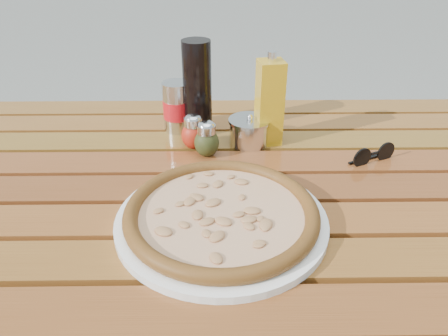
{
  "coord_description": "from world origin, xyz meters",
  "views": [
    {
      "loc": [
        -0.01,
        -0.71,
        1.21
      ],
      "look_at": [
        0.0,
        0.02,
        0.78
      ],
      "focal_mm": 35.0,
      "sensor_mm": 36.0,
      "label": 1
    }
  ],
  "objects_px": {
    "table": "(224,218)",
    "soda_can": "(177,107)",
    "dark_bottle": "(197,88)",
    "parmesan_tin": "(249,131)",
    "olive_oil_cruet": "(269,102)",
    "pepper_shaker": "(193,132)",
    "sunglasses": "(373,155)",
    "oregano_shaker": "(207,139)",
    "pizza": "(221,213)",
    "plate": "(222,220)"
  },
  "relations": [
    {
      "from": "olive_oil_cruet",
      "to": "oregano_shaker",
      "type": "bearing_deg",
      "value": -155.16
    },
    {
      "from": "soda_can",
      "to": "sunglasses",
      "type": "height_order",
      "value": "soda_can"
    },
    {
      "from": "table",
      "to": "plate",
      "type": "bearing_deg",
      "value": -92.99
    },
    {
      "from": "parmesan_tin",
      "to": "soda_can",
      "type": "bearing_deg",
      "value": 156.3
    },
    {
      "from": "table",
      "to": "oregano_shaker",
      "type": "distance_m",
      "value": 0.18
    },
    {
      "from": "pizza",
      "to": "table",
      "type": "bearing_deg",
      "value": 87.01
    },
    {
      "from": "table",
      "to": "sunglasses",
      "type": "height_order",
      "value": "sunglasses"
    },
    {
      "from": "parmesan_tin",
      "to": "table",
      "type": "bearing_deg",
      "value": -107.87
    },
    {
      "from": "soda_can",
      "to": "olive_oil_cruet",
      "type": "bearing_deg",
      "value": -17.53
    },
    {
      "from": "table",
      "to": "sunglasses",
      "type": "relative_size",
      "value": 13.19
    },
    {
      "from": "plate",
      "to": "pepper_shaker",
      "type": "distance_m",
      "value": 0.29
    },
    {
      "from": "table",
      "to": "sunglasses",
      "type": "bearing_deg",
      "value": 16.53
    },
    {
      "from": "oregano_shaker",
      "to": "soda_can",
      "type": "xyz_separation_m",
      "value": [
        -0.07,
        0.13,
        0.02
      ]
    },
    {
      "from": "oregano_shaker",
      "to": "olive_oil_cruet",
      "type": "distance_m",
      "value": 0.16
    },
    {
      "from": "plate",
      "to": "parmesan_tin",
      "type": "xyz_separation_m",
      "value": [
        0.07,
        0.3,
        0.02
      ]
    },
    {
      "from": "pepper_shaker",
      "to": "table",
      "type": "bearing_deg",
      "value": -68.04
    },
    {
      "from": "pizza",
      "to": "parmesan_tin",
      "type": "relative_size",
      "value": 3.35
    },
    {
      "from": "pepper_shaker",
      "to": "olive_oil_cruet",
      "type": "bearing_deg",
      "value": 9.51
    },
    {
      "from": "oregano_shaker",
      "to": "sunglasses",
      "type": "xyz_separation_m",
      "value": [
        0.35,
        -0.03,
        -0.02
      ]
    },
    {
      "from": "soda_can",
      "to": "olive_oil_cruet",
      "type": "xyz_separation_m",
      "value": [
        0.21,
        -0.07,
        0.04
      ]
    },
    {
      "from": "dark_bottle",
      "to": "parmesan_tin",
      "type": "bearing_deg",
      "value": -27.54
    },
    {
      "from": "pepper_shaker",
      "to": "oregano_shaker",
      "type": "height_order",
      "value": "same"
    },
    {
      "from": "pepper_shaker",
      "to": "olive_oil_cruet",
      "type": "distance_m",
      "value": 0.18
    },
    {
      "from": "oregano_shaker",
      "to": "pepper_shaker",
      "type": "bearing_deg",
      "value": 130.13
    },
    {
      "from": "table",
      "to": "soda_can",
      "type": "height_order",
      "value": "soda_can"
    },
    {
      "from": "plate",
      "to": "pepper_shaker",
      "type": "bearing_deg",
      "value": 102.08
    },
    {
      "from": "pizza",
      "to": "dark_bottle",
      "type": "relative_size",
      "value": 1.85
    },
    {
      "from": "olive_oil_cruet",
      "to": "sunglasses",
      "type": "bearing_deg",
      "value": -24.73
    },
    {
      "from": "pepper_shaker",
      "to": "soda_can",
      "type": "xyz_separation_m",
      "value": [
        -0.04,
        0.1,
        0.02
      ]
    },
    {
      "from": "pizza",
      "to": "parmesan_tin",
      "type": "height_order",
      "value": "parmesan_tin"
    },
    {
      "from": "parmesan_tin",
      "to": "pepper_shaker",
      "type": "bearing_deg",
      "value": -170.43
    },
    {
      "from": "plate",
      "to": "pepper_shaker",
      "type": "xyz_separation_m",
      "value": [
        -0.06,
        0.28,
        0.03
      ]
    },
    {
      "from": "olive_oil_cruet",
      "to": "parmesan_tin",
      "type": "distance_m",
      "value": 0.08
    },
    {
      "from": "plate",
      "to": "pepper_shaker",
      "type": "relative_size",
      "value": 4.39
    },
    {
      "from": "olive_oil_cruet",
      "to": "pizza",
      "type": "bearing_deg",
      "value": -109.42
    },
    {
      "from": "plate",
      "to": "oregano_shaker",
      "type": "distance_m",
      "value": 0.25
    },
    {
      "from": "pizza",
      "to": "oregano_shaker",
      "type": "distance_m",
      "value": 0.25
    },
    {
      "from": "oregano_shaker",
      "to": "parmesan_tin",
      "type": "xyz_separation_m",
      "value": [
        0.1,
        0.06,
        -0.01
      ]
    },
    {
      "from": "table",
      "to": "soda_can",
      "type": "distance_m",
      "value": 0.31
    },
    {
      "from": "olive_oil_cruet",
      "to": "pepper_shaker",
      "type": "bearing_deg",
      "value": -170.49
    },
    {
      "from": "soda_can",
      "to": "table",
      "type": "bearing_deg",
      "value": -67.26
    },
    {
      "from": "pepper_shaker",
      "to": "dark_bottle",
      "type": "height_order",
      "value": "dark_bottle"
    },
    {
      "from": "table",
      "to": "pepper_shaker",
      "type": "height_order",
      "value": "pepper_shaker"
    },
    {
      "from": "pepper_shaker",
      "to": "parmesan_tin",
      "type": "distance_m",
      "value": 0.13
    },
    {
      "from": "parmesan_tin",
      "to": "sunglasses",
      "type": "relative_size",
      "value": 1.15
    },
    {
      "from": "sunglasses",
      "to": "pizza",
      "type": "bearing_deg",
      "value": -171.18
    },
    {
      "from": "dark_bottle",
      "to": "plate",
      "type": "bearing_deg",
      "value": -81.83
    },
    {
      "from": "pizza",
      "to": "oregano_shaker",
      "type": "bearing_deg",
      "value": 96.95
    },
    {
      "from": "oregano_shaker",
      "to": "dark_bottle",
      "type": "bearing_deg",
      "value": 100.68
    },
    {
      "from": "plate",
      "to": "oregano_shaker",
      "type": "height_order",
      "value": "oregano_shaker"
    }
  ]
}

